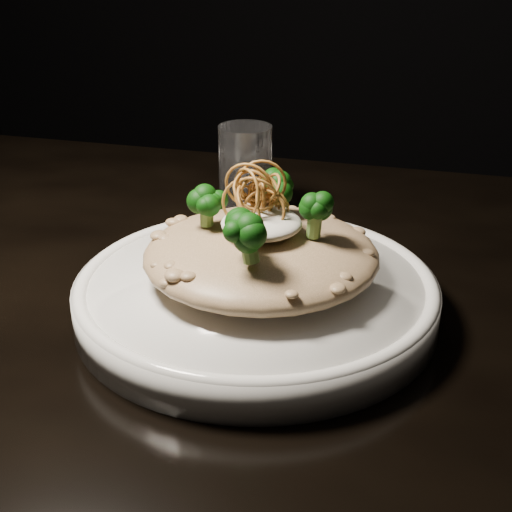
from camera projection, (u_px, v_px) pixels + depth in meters
The scene contains 7 objects.
table at pixel (230, 361), 0.70m from camera, with size 1.10×0.80×0.75m.
plate at pixel (256, 297), 0.62m from camera, with size 0.31×0.31×0.03m, color white.
risotto at pixel (261, 255), 0.60m from camera, with size 0.20×0.20×0.04m, color brown.
broccoli at pixel (254, 204), 0.58m from camera, with size 0.15×0.15×0.05m, color black, non-canonical shape.
cheese at pixel (261, 223), 0.58m from camera, with size 0.07×0.07×0.02m, color silver.
shallots at pixel (260, 186), 0.58m from camera, with size 0.06×0.06×0.04m, color brown, non-canonical shape.
drinking_glass at pixel (245, 172), 0.80m from camera, with size 0.06×0.06×0.11m, color white.
Camera 1 is at (0.18, -0.56, 1.06)m, focal length 50.00 mm.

